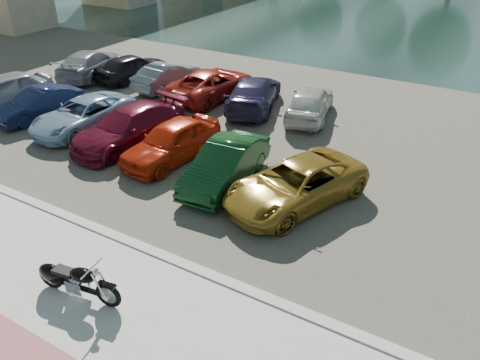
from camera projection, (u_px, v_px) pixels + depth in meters
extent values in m
plane|color=#595447|center=(124.00, 313.00, 10.78)|extent=(200.00, 200.00, 0.00)
cube|color=#BBB9B0|center=(92.00, 342.00, 10.01)|extent=(60.00, 6.00, 0.10)
cube|color=#BBB9B0|center=(177.00, 262.00, 12.24)|extent=(60.00, 0.30, 0.14)
cube|color=#464239|center=(311.00, 137.00, 18.97)|extent=(60.00, 18.00, 0.04)
cube|color=#182C28|center=(441.00, 15.00, 40.59)|extent=(120.00, 40.00, 0.00)
torus|color=black|center=(109.00, 295.00, 10.68)|extent=(0.69, 0.22, 0.68)
torus|color=black|center=(51.00, 276.00, 11.22)|extent=(0.69, 0.22, 0.68)
cylinder|color=#B2B2B7|center=(109.00, 295.00, 10.68)|extent=(0.46, 0.13, 0.46)
cylinder|color=#B2B2B7|center=(51.00, 276.00, 11.22)|extent=(0.46, 0.13, 0.46)
cylinder|color=silver|center=(99.00, 286.00, 10.50)|extent=(0.33, 0.10, 0.63)
cylinder|color=silver|center=(104.00, 280.00, 10.66)|extent=(0.33, 0.10, 0.63)
cylinder|color=silver|center=(92.00, 268.00, 10.44)|extent=(0.14, 0.75, 0.04)
sphere|color=silver|center=(96.00, 272.00, 10.45)|extent=(0.18, 0.18, 0.16)
sphere|color=silver|center=(99.00, 273.00, 10.43)|extent=(0.12, 0.12, 0.11)
cube|color=black|center=(107.00, 285.00, 10.53)|extent=(0.47, 0.20, 0.06)
cube|color=black|center=(80.00, 287.00, 10.98)|extent=(1.20, 0.27, 0.08)
cube|color=silver|center=(77.00, 285.00, 10.96)|extent=(0.49, 0.38, 0.34)
cylinder|color=silver|center=(79.00, 279.00, 10.83)|extent=(0.27, 0.21, 0.27)
cylinder|color=silver|center=(72.00, 277.00, 10.89)|extent=(0.27, 0.21, 0.27)
ellipsoid|color=black|center=(83.00, 275.00, 10.70)|extent=(0.73, 0.45, 0.32)
cube|color=black|center=(64.00, 271.00, 10.90)|extent=(0.58, 0.36, 0.10)
ellipsoid|color=black|center=(52.00, 273.00, 11.14)|extent=(0.77, 0.44, 0.50)
cube|color=black|center=(51.00, 275.00, 11.19)|extent=(0.42, 0.24, 0.30)
cylinder|color=silver|center=(72.00, 281.00, 11.25)|extent=(1.10, 0.25, 0.09)
cylinder|color=silver|center=(72.00, 279.00, 11.21)|extent=(1.10, 0.25, 0.09)
cylinder|color=#B2B2B7|center=(70.00, 295.00, 10.96)|extent=(0.04, 0.14, 0.22)
imported|color=#A5A7B1|center=(3.00, 91.00, 21.48)|extent=(2.68, 4.75, 1.52)
imported|color=#131C3D|center=(39.00, 104.00, 20.40)|extent=(1.92, 4.03, 1.28)
imported|color=#87A8C5|center=(83.00, 115.00, 19.33)|extent=(2.42, 4.74, 1.28)
imported|color=maroon|center=(129.00, 127.00, 18.09)|extent=(2.70, 5.19, 1.44)
imported|color=red|center=(172.00, 141.00, 16.97)|extent=(2.12, 4.37, 1.44)
imported|color=#0F3918|center=(225.00, 164.00, 15.49)|extent=(1.79, 4.31, 1.39)
imported|color=olive|center=(296.00, 184.00, 14.43)|extent=(3.85, 5.35, 1.35)
imported|color=#92929A|center=(91.00, 64.00, 25.41)|extent=(3.26, 5.24, 1.42)
imported|color=black|center=(132.00, 67.00, 24.91)|extent=(2.36, 4.31, 1.39)
imported|color=slate|center=(168.00, 76.00, 23.75)|extent=(1.72, 4.06, 1.30)
imported|color=#AF261D|center=(212.00, 83.00, 22.61)|extent=(2.75, 5.15, 1.38)
imported|color=#2B274D|center=(254.00, 93.00, 21.41)|extent=(3.40, 5.28, 1.42)
imported|color=silver|center=(310.00, 102.00, 20.40)|extent=(2.56, 4.47, 1.43)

